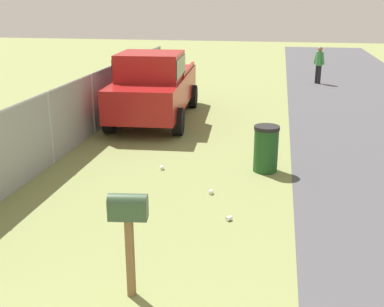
{
  "coord_description": "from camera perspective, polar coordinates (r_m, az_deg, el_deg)",
  "views": [
    {
      "loc": [
        -1.48,
        -1.78,
        3.61
      ],
      "look_at": [
        5.48,
        -0.53,
        1.28
      ],
      "focal_mm": 44.85,
      "sensor_mm": 36.0,
      "label": 1
    }
  ],
  "objects": [
    {
      "name": "mailbox",
      "position": [
        5.85,
        -7.58,
        -7.35
      ],
      "size": [
        0.26,
        0.49,
        1.39
      ],
      "rotation": [
        0.0,
        0.0,
        0.13
      ],
      "color": "brown",
      "rests_on": "ground"
    },
    {
      "name": "pickup_truck",
      "position": [
        14.53,
        -4.56,
        8.2
      ],
      "size": [
        5.39,
        2.43,
        2.09
      ],
      "rotation": [
        0.0,
        0.0,
        3.2
      ],
      "color": "maroon",
      "rests_on": "ground"
    },
    {
      "name": "trash_bin",
      "position": [
        10.38,
        8.79,
        0.58
      ],
      "size": [
        0.54,
        0.54,
        1.01
      ],
      "color": "#1E4C1E",
      "rests_on": "ground"
    },
    {
      "name": "pedestrian",
      "position": [
        21.63,
        14.87,
        10.42
      ],
      "size": [
        0.38,
        0.45,
        1.58
      ],
      "rotation": [
        0.0,
        0.0,
        5.48
      ],
      "color": "black",
      "rests_on": "ground"
    },
    {
      "name": "fence_section",
      "position": [
        12.21,
        -13.91,
        4.8
      ],
      "size": [
        17.97,
        0.07,
        1.65
      ],
      "color": "#9EA3A8",
      "rests_on": "ground"
    },
    {
      "name": "litter_cup_midfield_a",
      "position": [
        10.51,
        -3.6,
        -1.7
      ],
      "size": [
        0.12,
        0.1,
        0.08
      ],
      "primitive_type": "cylinder",
      "rotation": [
        0.0,
        1.57,
        3.4
      ],
      "color": "white",
      "rests_on": "ground"
    },
    {
      "name": "litter_cup_near_hydrant",
      "position": [
        9.22,
        2.27,
        -4.6
      ],
      "size": [
        0.11,
        0.09,
        0.08
      ],
      "primitive_type": "cylinder",
      "rotation": [
        0.0,
        1.57,
        3.08
      ],
      "color": "white",
      "rests_on": "ground"
    },
    {
      "name": "litter_cup_far_scatter",
      "position": [
        8.19,
        4.41,
        -7.7
      ],
      "size": [
        0.13,
        0.12,
        0.08
      ],
      "primitive_type": "cylinder",
      "rotation": [
        0.0,
        1.57,
        5.61
      ],
      "color": "white",
      "rests_on": "ground"
    }
  ]
}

